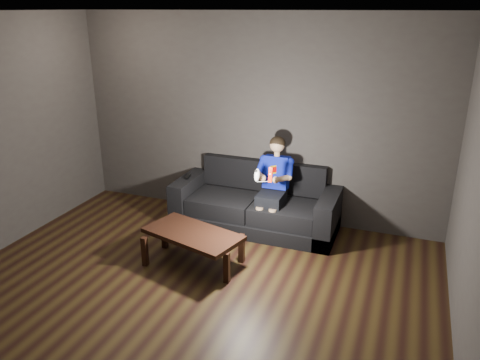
% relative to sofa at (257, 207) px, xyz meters
% --- Properties ---
extents(floor, '(5.00, 5.00, 0.00)m').
position_rel_sofa_xyz_m(floor, '(-0.16, -2.15, -0.27)').
color(floor, black).
rests_on(floor, ground).
extents(back_wall, '(5.00, 0.04, 2.70)m').
position_rel_sofa_xyz_m(back_wall, '(-0.16, 0.35, 1.08)').
color(back_wall, '#3B3433').
rests_on(back_wall, ground).
extents(ceiling, '(5.00, 5.00, 0.02)m').
position_rel_sofa_xyz_m(ceiling, '(-0.16, -2.15, 2.43)').
color(ceiling, silver).
rests_on(ceiling, back_wall).
extents(sofa, '(2.12, 0.92, 0.82)m').
position_rel_sofa_xyz_m(sofa, '(0.00, 0.00, 0.00)').
color(sofa, black).
rests_on(sofa, floor).
extents(child, '(0.47, 0.58, 1.16)m').
position_rel_sofa_xyz_m(child, '(0.24, -0.05, 0.45)').
color(child, black).
rests_on(child, sofa).
extents(wii_remote_red, '(0.05, 0.07, 0.18)m').
position_rel_sofa_xyz_m(wii_remote_red, '(0.33, -0.50, 0.66)').
color(wii_remote_red, red).
rests_on(wii_remote_red, child).
extents(nunchuk_white, '(0.07, 0.10, 0.16)m').
position_rel_sofa_xyz_m(nunchuk_white, '(0.16, -0.49, 0.63)').
color(nunchuk_white, white).
rests_on(nunchuk_white, child).
extents(wii_remote_black, '(0.07, 0.17, 0.03)m').
position_rel_sofa_xyz_m(wii_remote_black, '(-0.95, -0.08, 0.33)').
color(wii_remote_black, black).
rests_on(wii_remote_black, sofa).
extents(coffee_table, '(1.19, 0.81, 0.40)m').
position_rel_sofa_xyz_m(coffee_table, '(-0.34, -1.19, 0.07)').
color(coffee_table, black).
rests_on(coffee_table, floor).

